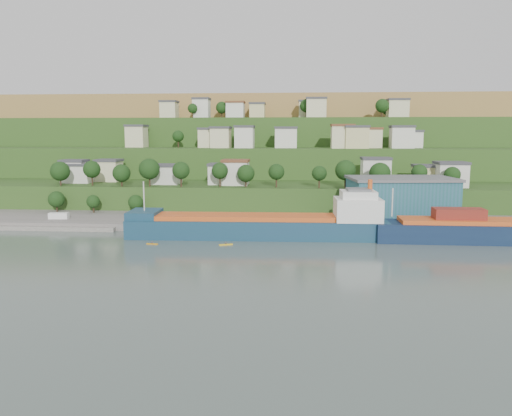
# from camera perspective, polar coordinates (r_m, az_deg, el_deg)

# --- Properties ---
(ground) EXTENTS (500.00, 500.00, 0.00)m
(ground) POSITION_cam_1_polar(r_m,az_deg,el_deg) (126.98, -3.08, -4.18)
(ground) COLOR #414F4C
(ground) RESTS_ON ground
(quay) EXTENTS (220.00, 26.00, 4.00)m
(quay) POSITION_cam_1_polar(r_m,az_deg,el_deg) (153.37, 5.75, -2.01)
(quay) COLOR slate
(quay) RESTS_ON ground
(pebble_beach) EXTENTS (40.00, 18.00, 2.40)m
(pebble_beach) POSITION_cam_1_polar(r_m,az_deg,el_deg) (163.89, -21.44, -1.88)
(pebble_beach) COLOR slate
(pebble_beach) RESTS_ON ground
(hillside) EXTENTS (360.00, 210.85, 96.00)m
(hillside) POSITION_cam_1_polar(r_m,az_deg,el_deg) (293.24, 1.29, 3.05)
(hillside) COLOR #284719
(hillside) RESTS_ON ground
(cargo_ship_near) EXTENTS (70.06, 12.84, 17.94)m
(cargo_ship_near) POSITION_cam_1_polar(r_m,az_deg,el_deg) (134.78, 1.05, -2.18)
(cargo_ship_near) COLOR #143D4D
(cargo_ship_near) RESTS_ON ground
(cargo_ship_far) EXTENTS (63.81, 11.08, 17.31)m
(cargo_ship_far) POSITION_cam_1_polar(r_m,az_deg,el_deg) (144.68, 27.00, -2.43)
(cargo_ship_far) COLOR #0C1837
(cargo_ship_far) RESTS_ON ground
(warehouse) EXTENTS (32.87, 22.24, 12.80)m
(warehouse) POSITION_cam_1_polar(r_m,az_deg,el_deg) (157.82, 16.19, 1.09)
(warehouse) COLOR #1F575D
(warehouse) RESTS_ON quay
(caravan) EXTENTS (5.96, 3.00, 2.68)m
(caravan) POSITION_cam_1_polar(r_m,az_deg,el_deg) (164.57, -21.60, -0.95)
(caravan) COLOR white
(caravan) RESTS_ON pebble_beach
(dinghy) EXTENTS (3.78, 1.61, 0.74)m
(dinghy) POSITION_cam_1_polar(r_m,az_deg,el_deg) (160.17, -19.20, -1.42)
(dinghy) COLOR silver
(dinghy) RESTS_ON pebble_beach
(kayak_orange) EXTENTS (3.06, 0.92, 0.75)m
(kayak_orange) POSITION_cam_1_polar(r_m,az_deg,el_deg) (129.65, -11.78, -3.98)
(kayak_orange) COLOR orange
(kayak_orange) RESTS_ON ground
(kayak_yellow) EXTENTS (3.45, 1.80, 0.87)m
(kayak_yellow) POSITION_cam_1_polar(r_m,az_deg,el_deg) (126.32, -3.46, -4.13)
(kayak_yellow) COLOR gold
(kayak_yellow) RESTS_ON ground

